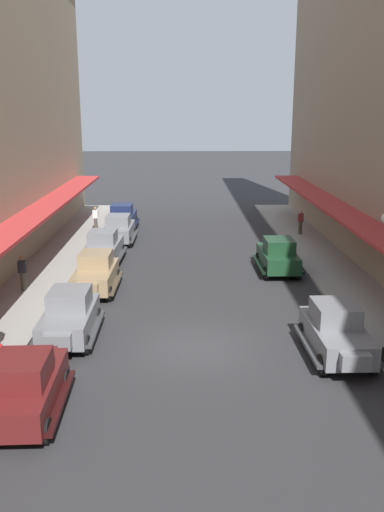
# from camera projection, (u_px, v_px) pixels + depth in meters

# --- Properties ---
(ground_plane) EXTENTS (200.00, 200.00, 0.00)m
(ground_plane) POSITION_uv_depth(u_px,v_px,m) (195.00, 347.00, 19.86)
(ground_plane) COLOR #2D2D30
(parked_car_0) EXTENTS (2.23, 4.29, 1.84)m
(parked_car_0) POSITION_uv_depth(u_px,v_px,m) (24.00, 385.00, 15.13)
(parked_car_0) COLOR #591919
(parked_car_0) RESTS_ON ground
(parked_car_1) EXTENTS (2.16, 4.27, 1.84)m
(parked_car_1) POSITION_uv_depth(u_px,v_px,m) (69.00, 315.00, 20.35)
(parked_car_1) COLOR slate
(parked_car_1) RESTS_ON ground
(parked_car_2) EXTENTS (2.19, 4.28, 1.84)m
(parked_car_2) POSITION_uv_depth(u_px,v_px,m) (336.00, 330.00, 18.90)
(parked_car_2) COLOR slate
(parked_car_2) RESTS_ON ground
(parked_car_3) EXTENTS (2.20, 4.28, 1.84)m
(parked_car_3) POSITION_uv_depth(u_px,v_px,m) (122.00, 216.00, 39.31)
(parked_car_3) COLOR #19234C
(parked_car_3) RESTS_ON ground
(parked_car_4) EXTENTS (2.19, 4.28, 1.84)m
(parked_car_4) POSITION_uv_depth(u_px,v_px,m) (95.00, 272.00, 25.73)
(parked_car_4) COLOR #997F5B
(parked_car_4) RESTS_ON ground
(parked_car_5) EXTENTS (2.26, 4.30, 1.84)m
(parked_car_5) POSITION_uv_depth(u_px,v_px,m) (104.00, 246.00, 30.69)
(parked_car_5) COLOR slate
(parked_car_5) RESTS_ON ground
(parked_car_6) EXTENTS (2.18, 4.27, 1.84)m
(parked_car_6) POSITION_uv_depth(u_px,v_px,m) (278.00, 255.00, 28.83)
(parked_car_6) COLOR #193D23
(parked_car_6) RESTS_ON ground
(parked_car_7) EXTENTS (2.19, 4.28, 1.84)m
(parked_car_7) POSITION_uv_depth(u_px,v_px,m) (119.00, 228.00, 35.30)
(parked_car_7) COLOR slate
(parked_car_7) RESTS_ON ground
(fire_hydrant) EXTENTS (0.24, 0.24, 0.82)m
(fire_hydrant) POSITION_uv_depth(u_px,v_px,m) (0.00, 355.00, 17.86)
(fire_hydrant) COLOR #B21E19
(fire_hydrant) RESTS_ON sidewalk_left
(pedestrian_1) EXTENTS (0.36, 0.24, 1.64)m
(pedestrian_1) POSITION_uv_depth(u_px,v_px,m) (23.00, 273.00, 25.45)
(pedestrian_1) COLOR #4C4238
(pedestrian_1) RESTS_ON sidewalk_left
(pedestrian_2) EXTENTS (0.36, 0.24, 1.64)m
(pedestrian_2) POSITION_uv_depth(u_px,v_px,m) (96.00, 218.00, 38.39)
(pedestrian_2) COLOR #4C4238
(pedestrian_2) RESTS_ON sidewalk_left
(pedestrian_3) EXTENTS (0.36, 0.24, 1.64)m
(pedestrian_3) POSITION_uv_depth(u_px,v_px,m) (301.00, 222.00, 37.09)
(pedestrian_3) COLOR #4C4238
(pedestrian_3) RESTS_ON sidewalk_right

